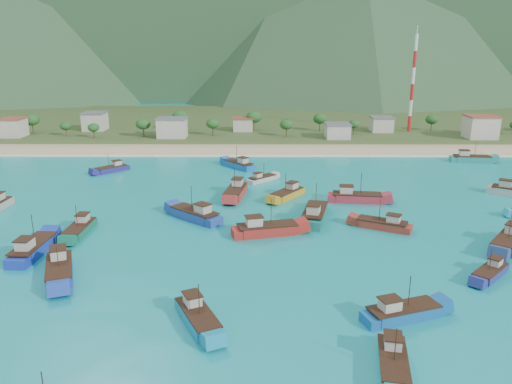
{
  "coord_description": "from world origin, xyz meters",
  "views": [
    {
      "loc": [
        -1.74,
        -87.12,
        33.75
      ],
      "look_at": [
        -2.29,
        18.0,
        3.0
      ],
      "focal_mm": 35.0,
      "sensor_mm": 36.0,
      "label": 1
    }
  ],
  "objects_px": {
    "boat_7": "(402,313)",
    "boat_18": "(315,215)",
    "boat_1": "(393,363)",
    "boat_4": "(112,169)",
    "boat_15": "(471,159)",
    "boat_16": "(33,249)",
    "boat_11": "(198,318)",
    "boat_10": "(356,198)",
    "boat_14": "(383,225)",
    "boat_20": "(490,273)",
    "boat_17": "(59,270)",
    "boat_13": "(262,179)",
    "boat_23": "(239,165)",
    "boat_25": "(509,242)",
    "radio_tower": "(413,84)",
    "boat_12": "(80,230)",
    "boat_2": "(236,192)",
    "boat_22": "(287,194)",
    "boat_29": "(266,230)",
    "boat_8": "(195,215)"
  },
  "relations": [
    {
      "from": "boat_14",
      "to": "boat_13",
      "type": "bearing_deg",
      "value": 60.25
    },
    {
      "from": "boat_4",
      "to": "boat_20",
      "type": "xyz_separation_m",
      "value": [
        76.56,
        -66.0,
        -0.11
      ]
    },
    {
      "from": "boat_1",
      "to": "boat_8",
      "type": "height_order",
      "value": "boat_8"
    },
    {
      "from": "boat_11",
      "to": "boat_16",
      "type": "distance_m",
      "value": 37.16
    },
    {
      "from": "boat_7",
      "to": "boat_20",
      "type": "relative_size",
      "value": 1.37
    },
    {
      "from": "boat_4",
      "to": "boat_12",
      "type": "bearing_deg",
      "value": 143.03
    },
    {
      "from": "boat_1",
      "to": "boat_14",
      "type": "distance_m",
      "value": 44.52
    },
    {
      "from": "boat_10",
      "to": "boat_14",
      "type": "xyz_separation_m",
      "value": [
        1.98,
        -17.3,
        -0.18
      ]
    },
    {
      "from": "boat_4",
      "to": "boat_11",
      "type": "height_order",
      "value": "boat_11"
    },
    {
      "from": "boat_4",
      "to": "boat_16",
      "type": "xyz_separation_m",
      "value": [
        3.18,
        -58.02,
        0.27
      ]
    },
    {
      "from": "boat_16",
      "to": "boat_10",
      "type": "bearing_deg",
      "value": 28.96
    },
    {
      "from": "boat_1",
      "to": "boat_22",
      "type": "bearing_deg",
      "value": -72.34
    },
    {
      "from": "boat_1",
      "to": "boat_17",
      "type": "xyz_separation_m",
      "value": [
        -45.06,
        22.69,
        0.26
      ]
    },
    {
      "from": "boat_1",
      "to": "boat_4",
      "type": "height_order",
      "value": "boat_1"
    },
    {
      "from": "radio_tower",
      "to": "boat_4",
      "type": "distance_m",
      "value": 118.14
    },
    {
      "from": "boat_12",
      "to": "boat_20",
      "type": "height_order",
      "value": "boat_12"
    },
    {
      "from": "radio_tower",
      "to": "boat_4",
      "type": "bearing_deg",
      "value": -149.3
    },
    {
      "from": "boat_10",
      "to": "boat_29",
      "type": "height_order",
      "value": "boat_29"
    },
    {
      "from": "boat_1",
      "to": "boat_7",
      "type": "bearing_deg",
      "value": -99.69
    },
    {
      "from": "boat_12",
      "to": "boat_15",
      "type": "xyz_separation_m",
      "value": [
        98.08,
        60.89,
        0.13
      ]
    },
    {
      "from": "boat_14",
      "to": "boat_15",
      "type": "xyz_separation_m",
      "value": [
        40.58,
        58.04,
        0.15
      ]
    },
    {
      "from": "boat_1",
      "to": "boat_15",
      "type": "bearing_deg",
      "value": -105.61
    },
    {
      "from": "boat_25",
      "to": "boat_12",
      "type": "bearing_deg",
      "value": 34.16
    },
    {
      "from": "boat_2",
      "to": "boat_10",
      "type": "height_order",
      "value": "boat_2"
    },
    {
      "from": "boat_14",
      "to": "boat_18",
      "type": "height_order",
      "value": "boat_18"
    },
    {
      "from": "boat_13",
      "to": "boat_11",
      "type": "bearing_deg",
      "value": -51.18
    },
    {
      "from": "boat_16",
      "to": "boat_23",
      "type": "xyz_separation_m",
      "value": [
        32.23,
        62.74,
        -0.1
      ]
    },
    {
      "from": "boat_1",
      "to": "boat_13",
      "type": "height_order",
      "value": "boat_1"
    },
    {
      "from": "boat_7",
      "to": "boat_4",
      "type": "bearing_deg",
      "value": -162.14
    },
    {
      "from": "radio_tower",
      "to": "boat_12",
      "type": "distance_m",
      "value": 143.24
    },
    {
      "from": "boat_20",
      "to": "boat_17",
      "type": "bearing_deg",
      "value": 44.71
    },
    {
      "from": "boat_1",
      "to": "radio_tower",
      "type": "bearing_deg",
      "value": -96.11
    },
    {
      "from": "radio_tower",
      "to": "boat_7",
      "type": "height_order",
      "value": "radio_tower"
    },
    {
      "from": "boat_12",
      "to": "boat_13",
      "type": "height_order",
      "value": "boat_12"
    },
    {
      "from": "boat_23",
      "to": "boat_13",
      "type": "bearing_deg",
      "value": -105.62
    },
    {
      "from": "radio_tower",
      "to": "boat_23",
      "type": "bearing_deg",
      "value": -139.79
    },
    {
      "from": "radio_tower",
      "to": "boat_4",
      "type": "xyz_separation_m",
      "value": [
        -100.23,
        -59.51,
        -19.27
      ]
    },
    {
      "from": "boat_2",
      "to": "boat_22",
      "type": "bearing_deg",
      "value": -176.77
    },
    {
      "from": "boat_16",
      "to": "boat_17",
      "type": "xyz_separation_m",
      "value": [
        7.61,
        -8.08,
        0.0
      ]
    },
    {
      "from": "boat_1",
      "to": "boat_10",
      "type": "bearing_deg",
      "value": -86.32
    },
    {
      "from": "boat_10",
      "to": "boat_13",
      "type": "distance_m",
      "value": 27.55
    },
    {
      "from": "boat_7",
      "to": "boat_18",
      "type": "bearing_deg",
      "value": 171.08
    },
    {
      "from": "boat_10",
      "to": "boat_2",
      "type": "bearing_deg",
      "value": -92.27
    },
    {
      "from": "boat_7",
      "to": "boat_25",
      "type": "distance_m",
      "value": 34.84
    },
    {
      "from": "boat_29",
      "to": "boat_8",
      "type": "bearing_deg",
      "value": -134.86
    },
    {
      "from": "boat_2",
      "to": "boat_17",
      "type": "distance_m",
      "value": 49.25
    },
    {
      "from": "boat_7",
      "to": "boat_25",
      "type": "bearing_deg",
      "value": 114.11
    },
    {
      "from": "boat_10",
      "to": "boat_23",
      "type": "bearing_deg",
      "value": -133.04
    },
    {
      "from": "boat_12",
      "to": "boat_16",
      "type": "height_order",
      "value": "boat_16"
    },
    {
      "from": "boat_20",
      "to": "boat_23",
      "type": "xyz_separation_m",
      "value": [
        -41.15,
        70.73,
        0.28
      ]
    }
  ]
}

